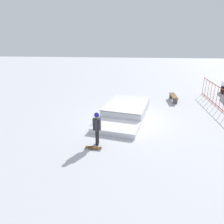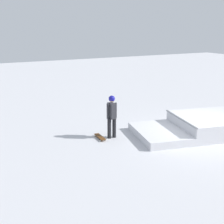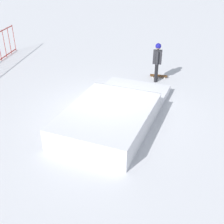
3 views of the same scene
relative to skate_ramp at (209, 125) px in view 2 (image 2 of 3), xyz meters
The scene contains 4 objects.
ground_plane 0.98m from the skate_ramp, 17.66° to the left, with size 60.00×60.00×0.00m, color silver.
skate_ramp is the anchor object (origin of this frame).
skater 4.17m from the skate_ramp, 18.94° to the right, with size 0.44×0.38×1.73m.
skateboard 4.59m from the skate_ramp, 18.54° to the right, with size 0.30×0.81×0.09m.
Camera 2 is at (8.46, 8.68, 4.33)m, focal length 49.66 mm.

